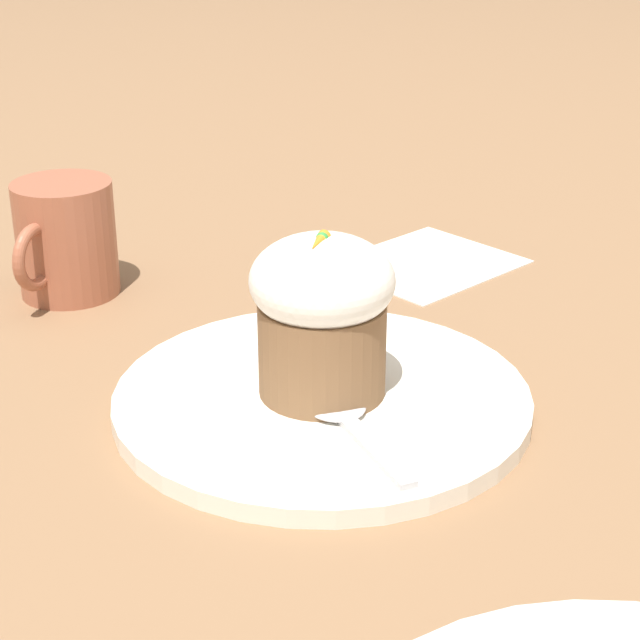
{
  "coord_description": "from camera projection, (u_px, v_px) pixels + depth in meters",
  "views": [
    {
      "loc": [
        0.53,
        0.19,
        0.31
      ],
      "look_at": [
        -0.0,
        -0.0,
        0.06
      ],
      "focal_mm": 60.0,
      "sensor_mm": 36.0,
      "label": 1
    }
  ],
  "objects": [
    {
      "name": "dessert_plate",
      "position": [
        322.0,
        400.0,
        0.64
      ],
      "size": [
        0.25,
        0.25,
        0.01
      ],
      "color": "white",
      "rests_on": "ground_plane"
    },
    {
      "name": "ground_plane",
      "position": [
        322.0,
        408.0,
        0.64
      ],
      "size": [
        4.0,
        4.0,
        0.0
      ],
      "primitive_type": "plane",
      "color": "#846042"
    },
    {
      "name": "coffee_cup",
      "position": [
        65.0,
        239.0,
        0.78
      ],
      "size": [
        0.1,
        0.07,
        0.09
      ],
      "color": "#9E563D",
      "rests_on": "ground_plane"
    },
    {
      "name": "paper_napkin",
      "position": [
        429.0,
        263.0,
        0.85
      ],
      "size": [
        0.17,
        0.16,
        0.0
      ],
      "color": "white",
      "rests_on": "ground_plane"
    },
    {
      "name": "spoon",
      "position": [
        342.0,
        413.0,
        0.6
      ],
      "size": [
        0.1,
        0.1,
        0.01
      ],
      "color": "#B7B7BC",
      "rests_on": "dessert_plate"
    },
    {
      "name": "carrot_cake",
      "position": [
        320.0,
        311.0,
        0.61
      ],
      "size": [
        0.08,
        0.08,
        0.1
      ],
      "color": "brown",
      "rests_on": "dessert_plate"
    }
  ]
}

